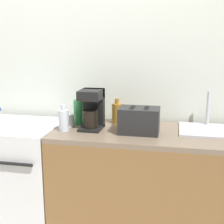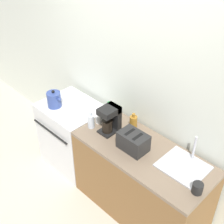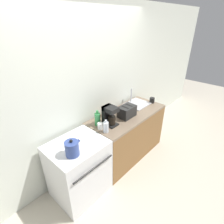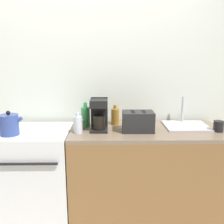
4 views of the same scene
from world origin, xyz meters
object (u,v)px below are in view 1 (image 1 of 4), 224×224
(bottle_clear, at_px, (64,120))
(bottle_amber, at_px, (117,113))
(toaster, at_px, (139,120))
(coffee_maker, at_px, (92,108))
(stove, at_px, (17,174))
(bottle_green, at_px, (79,111))
(cup_white, at_px, (69,121))

(bottle_clear, height_order, bottle_amber, bottle_amber)
(toaster, bearing_deg, coffee_maker, 171.96)
(stove, distance_m, bottle_clear, 0.70)
(bottle_amber, bearing_deg, stove, -165.80)
(toaster, height_order, bottle_amber, bottle_amber)
(bottle_clear, bearing_deg, bottle_amber, 40.43)
(bottle_clear, height_order, bottle_green, bottle_green)
(coffee_maker, xyz_separation_m, bottle_green, (-0.14, 0.11, -0.06))
(bottle_clear, relative_size, bottle_green, 0.80)
(bottle_amber, distance_m, cup_white, 0.39)
(toaster, relative_size, bottle_clear, 1.47)
(bottle_amber, bearing_deg, cup_white, -152.83)
(bottle_clear, relative_size, bottle_amber, 0.96)
(toaster, xyz_separation_m, bottle_amber, (-0.21, 0.24, -0.01))
(toaster, xyz_separation_m, cup_white, (-0.56, 0.06, -0.05))
(bottle_amber, bearing_deg, toaster, -48.47)
(toaster, height_order, cup_white, toaster)
(coffee_maker, relative_size, bottle_clear, 1.54)
(bottle_green, bearing_deg, coffee_maker, -38.61)
(stove, xyz_separation_m, bottle_clear, (0.47, -0.09, 0.51))
(stove, relative_size, cup_white, 8.96)
(toaster, bearing_deg, stove, 178.29)
(stove, bearing_deg, toaster, -1.71)
(bottle_amber, xyz_separation_m, cup_white, (-0.35, -0.18, -0.04))
(toaster, distance_m, bottle_amber, 0.32)
(toaster, distance_m, coffee_maker, 0.38)
(coffee_maker, relative_size, bottle_green, 1.23)
(stove, xyz_separation_m, bottle_green, (0.52, 0.13, 0.53))
(toaster, distance_m, bottle_clear, 0.56)
(bottle_clear, bearing_deg, bottle_green, 77.38)
(toaster, bearing_deg, cup_white, 174.04)
(stove, xyz_separation_m, bottle_amber, (0.82, 0.21, 0.51))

